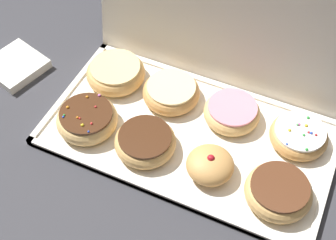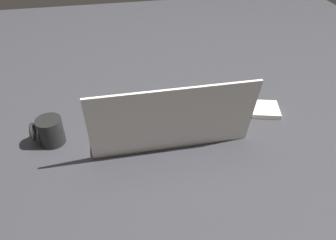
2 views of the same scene
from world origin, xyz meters
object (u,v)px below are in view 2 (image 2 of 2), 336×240
Objects in this scene: chocolate_frosted_donut_3 at (112,112)px; jelly_filled_donut_2 at (144,108)px; pink_frosted_donut_6 at (151,129)px; napkin_stack at (265,109)px; glazed_ring_donut_5 at (185,124)px; sprinkle_donut_7 at (114,133)px; sprinkle_donut_0 at (205,101)px; chocolate_frosted_donut_1 at (176,104)px; glazed_ring_donut_4 at (218,120)px; donut_box at (164,121)px; coffee_mug at (50,131)px.

jelly_filled_donut_2 is at bearing 179.88° from chocolate_frosted_donut_3.
pink_frosted_donut_6 is 1.00× the size of napkin_stack.
jelly_filled_donut_2 is 0.19m from glazed_ring_donut_5.
sprinkle_donut_0 is at bearing -160.71° from sprinkle_donut_7.
chocolate_frosted_donut_1 is 0.13m from glazed_ring_donut_5.
glazed_ring_donut_4 is at bearing -179.85° from sprinkle_donut_7.
donut_box is 0.42m from coffee_mug.
chocolate_frosted_donut_1 is 0.18m from pink_frosted_donut_6.
donut_box is at bearing -174.74° from coffee_mug.
chocolate_frosted_donut_3 is at bearing -18.85° from glazed_ring_donut_4.
pink_frosted_donut_6 is at bearing 6.85° from napkin_stack.
napkin_stack is at bearing 178.30° from donut_box.
sprinkle_donut_0 reaches higher than chocolate_frosted_donut_1.
glazed_ring_donut_5 is (-0.01, 0.13, -0.00)m from chocolate_frosted_donut_1.
coffee_mug is (0.35, 0.10, 0.02)m from jelly_filled_donut_2.
sprinkle_donut_7 is (0.13, -0.00, -0.00)m from pink_frosted_donut_6.
sprinkle_donut_7 is at bearing 27.68° from chocolate_frosted_donut_1.
donut_box is 4.75× the size of chocolate_frosted_donut_1.
glazed_ring_donut_4 reaches higher than sprinkle_donut_7.
chocolate_frosted_donut_3 reaches higher than napkin_stack.
chocolate_frosted_donut_1 is at bearing -86.90° from glazed_ring_donut_5.
chocolate_frosted_donut_1 and sprinkle_donut_7 have the same top height.
coffee_mug is (0.61, -0.03, 0.02)m from glazed_ring_donut_4.
pink_frosted_donut_6 is at bearing 0.47° from glazed_ring_donut_4.
coffee_mug reaches higher than chocolate_frosted_donut_1.
sprinkle_donut_7 is (0.26, 0.00, -0.00)m from glazed_ring_donut_5.
chocolate_frosted_donut_3 is (0.19, -0.06, 0.03)m from donut_box.
glazed_ring_donut_5 is (-0.14, 0.13, -0.00)m from jelly_filled_donut_2.
coffee_mug reaches higher than donut_box.
chocolate_frosted_donut_3 reaches higher than pink_frosted_donut_6.
chocolate_frosted_donut_3 is 0.25m from coffee_mug.
donut_box is 0.21m from chocolate_frosted_donut_3.
glazed_ring_donut_5 is 1.06× the size of napkin_stack.
sprinkle_donut_0 is 1.01× the size of chocolate_frosted_donut_3.
jelly_filled_donut_2 reaches higher than napkin_stack.
napkin_stack is (-0.23, 0.08, -0.02)m from sprinkle_donut_0.
chocolate_frosted_donut_1 is 0.94× the size of glazed_ring_donut_4.
jelly_filled_donut_2 is at bearing -133.56° from sprinkle_donut_7.
jelly_filled_donut_2 is (0.13, 0.00, 0.00)m from chocolate_frosted_donut_1.
sprinkle_donut_0 is (-0.19, -0.06, 0.03)m from donut_box.
napkin_stack is at bearing 172.74° from chocolate_frosted_donut_3.
sprinkle_donut_0 is 0.38m from chocolate_frosted_donut_3.
chocolate_frosted_donut_3 is 1.06× the size of napkin_stack.
donut_box is at bearing 136.24° from jelly_filled_donut_2.
glazed_ring_donut_5 is at bearing -179.80° from sprinkle_donut_7.
glazed_ring_donut_5 is at bearing 0.04° from glazed_ring_donut_4.
glazed_ring_donut_4 reaches higher than glazed_ring_donut_5.
chocolate_frosted_donut_1 reaches higher than donut_box.
chocolate_frosted_donut_1 is at bearing -152.32° from sprinkle_donut_7.
donut_box is 4.70× the size of glazed_ring_donut_5.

